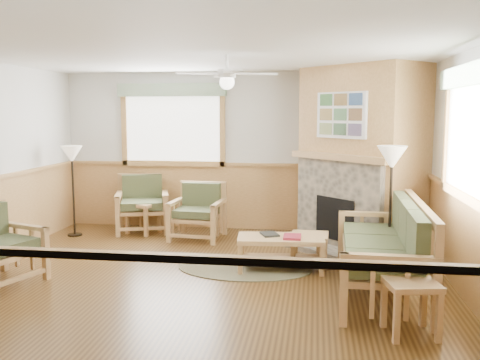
# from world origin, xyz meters

# --- Properties ---
(floor) EXTENTS (6.00, 6.00, 0.01)m
(floor) POSITION_xyz_m (0.00, 0.00, -0.01)
(floor) COLOR #4E3315
(floor) RESTS_ON ground
(ceiling) EXTENTS (6.00, 6.00, 0.01)m
(ceiling) POSITION_xyz_m (0.00, 0.00, 2.70)
(ceiling) COLOR white
(ceiling) RESTS_ON floor
(wall_back) EXTENTS (6.00, 0.02, 2.70)m
(wall_back) POSITION_xyz_m (0.00, 3.00, 1.35)
(wall_back) COLOR silver
(wall_back) RESTS_ON floor
(wall_front) EXTENTS (6.00, 0.02, 2.70)m
(wall_front) POSITION_xyz_m (0.00, -3.00, 1.35)
(wall_front) COLOR silver
(wall_front) RESTS_ON floor
(wall_right) EXTENTS (0.02, 6.00, 2.70)m
(wall_right) POSITION_xyz_m (3.00, 0.00, 1.35)
(wall_right) COLOR silver
(wall_right) RESTS_ON floor
(wainscot) EXTENTS (6.00, 6.00, 1.10)m
(wainscot) POSITION_xyz_m (0.00, 0.00, 0.55)
(wainscot) COLOR #B18248
(wainscot) RESTS_ON floor
(fireplace) EXTENTS (3.11, 3.11, 2.70)m
(fireplace) POSITION_xyz_m (2.05, 2.05, 1.35)
(fireplace) COLOR #B18248
(fireplace) RESTS_ON floor
(window_back) EXTENTS (1.90, 0.16, 1.50)m
(window_back) POSITION_xyz_m (-1.10, 2.96, 2.53)
(window_back) COLOR white
(window_back) RESTS_ON wall_back
(window_right) EXTENTS (0.16, 1.90, 1.50)m
(window_right) POSITION_xyz_m (2.96, -0.20, 2.53)
(window_right) COLOR white
(window_right) RESTS_ON wall_right
(ceiling_fan) EXTENTS (1.59, 1.59, 0.36)m
(ceiling_fan) POSITION_xyz_m (0.30, 0.30, 2.66)
(ceiling_fan) COLOR white
(ceiling_fan) RESTS_ON ceiling
(sofa) EXTENTS (2.26, 0.99, 1.03)m
(sofa) POSITION_xyz_m (2.11, -0.07, 0.51)
(sofa) COLOR tan
(sofa) RESTS_ON floor
(armchair_back_left) EXTENTS (1.06, 1.06, 0.95)m
(armchair_back_left) POSITION_xyz_m (-1.55, 2.55, 0.48)
(armchair_back_left) COLOR tan
(armchair_back_left) RESTS_ON floor
(armchair_back_right) EXTENTS (0.84, 0.84, 0.88)m
(armchair_back_right) POSITION_xyz_m (-0.50, 2.15, 0.44)
(armchair_back_right) COLOR tan
(armchair_back_right) RESTS_ON floor
(coffee_table) EXTENTS (1.14, 0.64, 0.44)m
(coffee_table) POSITION_xyz_m (0.94, 0.61, 0.22)
(coffee_table) COLOR tan
(coffee_table) RESTS_ON floor
(end_table_chairs) EXTENTS (0.59, 0.58, 0.52)m
(end_table_chairs) POSITION_xyz_m (-1.48, 2.40, 0.26)
(end_table_chairs) COLOR tan
(end_table_chairs) RESTS_ON floor
(end_table_sofa) EXTENTS (0.52, 0.51, 0.51)m
(end_table_sofa) POSITION_xyz_m (2.25, -1.25, 0.25)
(end_table_sofa) COLOR tan
(end_table_sofa) RESTS_ON floor
(footstool) EXTENTS (0.50, 0.50, 0.42)m
(footstool) POSITION_xyz_m (1.31, 0.89, 0.21)
(footstool) COLOR tan
(footstool) RESTS_ON floor
(braided_rug) EXTENTS (1.90, 1.90, 0.01)m
(braided_rug) POSITION_xyz_m (0.48, 0.63, 0.01)
(braided_rug) COLOR brown
(braided_rug) RESTS_ON floor
(floor_lamp_left) EXTENTS (0.44, 0.44, 1.49)m
(floor_lamp_left) POSITION_xyz_m (-2.55, 2.06, 0.75)
(floor_lamp_left) COLOR black
(floor_lamp_left) RESTS_ON floor
(floor_lamp_right) EXTENTS (0.48, 0.48, 1.62)m
(floor_lamp_right) POSITION_xyz_m (2.31, 0.74, 0.81)
(floor_lamp_right) COLOR black
(floor_lamp_right) RESTS_ON floor
(book_red) EXTENTS (0.22, 0.30, 0.03)m
(book_red) POSITION_xyz_m (1.09, 0.56, 0.47)
(book_red) COLOR maroon
(book_red) RESTS_ON coffee_table
(book_dark) EXTENTS (0.29, 0.33, 0.03)m
(book_dark) POSITION_xyz_m (0.79, 0.68, 0.46)
(book_dark) COLOR black
(book_dark) RESTS_ON coffee_table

